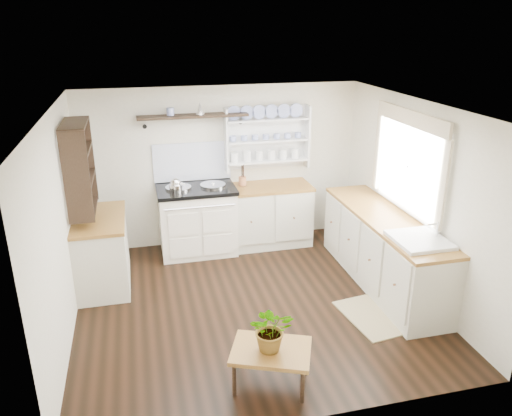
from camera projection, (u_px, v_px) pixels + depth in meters
The scene contains 19 objects.
floor at pixel (252, 303), 5.90m from camera, with size 4.00×3.80×0.01m, color black.
wall_back at pixel (222, 166), 7.22m from camera, with size 4.00×0.02×2.30m, color beige.
wall_right at pixel (415, 198), 5.94m from camera, with size 0.02×3.80×2.30m, color beige.
wall_left at pixel (60, 229), 5.05m from camera, with size 0.02×3.80×2.30m, color beige.
ceiling at pixel (252, 107), 5.09m from camera, with size 4.00×3.80×0.01m, color white.
window at pixel (409, 161), 5.92m from camera, with size 0.08×1.55×1.22m.
aga_cooker at pixel (197, 219), 7.06m from camera, with size 1.08×0.75×1.00m.
back_cabinets at pixel (267, 214), 7.32m from camera, with size 1.27×0.63×0.90m.
right_cabinets at pixel (383, 249), 6.21m from camera, with size 0.62×2.43×0.90m.
belfast_sink at pixel (418, 250), 5.40m from camera, with size 0.55×0.60×0.45m.
left_cabinets at pixel (102, 250), 6.18m from camera, with size 0.62×1.13×0.90m.
plate_rack at pixel (266, 137), 7.19m from camera, with size 1.20×0.22×0.90m.
high_shelf at pixel (193, 117), 6.75m from camera, with size 1.50×0.29×0.16m.
left_shelving at pixel (79, 166), 5.76m from camera, with size 0.28×0.80×1.05m, color black.
kettle at pixel (176, 187), 6.69m from camera, with size 0.18×0.18×0.22m, color silver, non-canonical shape.
utensil_crock at pixel (242, 181), 7.14m from camera, with size 0.11×0.11×0.13m, color #AA683E.
center_table at pixel (271, 353), 4.48m from camera, with size 0.84×0.73×0.38m.
potted_plant at pixel (271, 329), 4.38m from camera, with size 0.39×0.33×0.43m, color #3F7233.
floor_rug at pixel (372, 316), 5.62m from camera, with size 0.55×0.85×0.02m, color olive.
Camera 1 is at (-1.17, -4.98, 3.14)m, focal length 35.00 mm.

